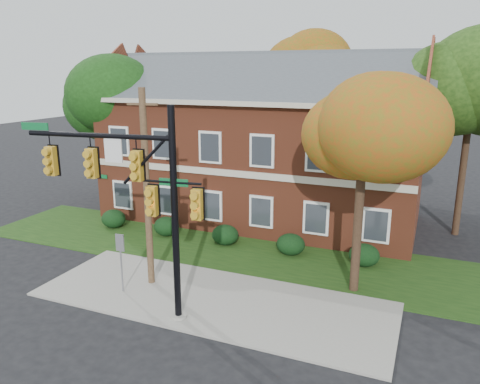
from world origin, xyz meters
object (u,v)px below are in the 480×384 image
at_px(hedge_right, 291,244).
at_px(hedge_far_right, 364,255).
at_px(hedge_far_left, 114,219).
at_px(hedge_left, 167,226).
at_px(apartment_building, 261,136).
at_px(tree_far_rear, 318,68).
at_px(hedge_center, 225,235).
at_px(traffic_signal, 137,189).
at_px(utility_pole, 147,189).
at_px(tree_near_right, 370,128).
at_px(tree_left_rear, 113,103).
at_px(sign_post, 121,254).

xyz_separation_m(hedge_right, hedge_far_right, (3.50, 0.00, 0.00)).
bearing_deg(hedge_far_left, hedge_left, 0.00).
bearing_deg(apartment_building, tree_far_rear, 80.29).
distance_m(hedge_right, hedge_far_right, 3.50).
distance_m(hedge_center, traffic_signal, 8.71).
height_order(apartment_building, traffic_signal, apartment_building).
height_order(apartment_building, utility_pole, apartment_building).
xyz_separation_m(hedge_right, traffic_signal, (-3.34, -7.62, 4.23)).
xyz_separation_m(hedge_center, hedge_right, (3.50, 0.00, 0.00)).
height_order(hedge_far_left, utility_pole, utility_pole).
height_order(tree_far_rear, utility_pole, tree_far_rear).
height_order(hedge_far_left, hedge_left, same).
relative_size(hedge_left, hedge_far_right, 1.00).
bearing_deg(hedge_far_left, hedge_center, 0.00).
height_order(hedge_left, tree_near_right, tree_near_right).
relative_size(hedge_far_right, tree_near_right, 0.16).
bearing_deg(traffic_signal, utility_pole, 109.44).
relative_size(apartment_building, tree_left_rear, 2.12).
height_order(tree_near_right, tree_far_rear, tree_far_rear).
distance_m(hedge_far_left, sign_post, 8.57).
bearing_deg(tree_near_right, apartment_building, 131.77).
distance_m(apartment_building, tree_near_right, 10.97).
bearing_deg(hedge_right, tree_left_rear, 162.63).
height_order(hedge_far_left, tree_near_right, tree_near_right).
relative_size(apartment_building, hedge_center, 13.43).
xyz_separation_m(hedge_far_left, hedge_left, (3.50, 0.00, 0.00)).
distance_m(hedge_far_left, tree_far_rear, 17.61).
bearing_deg(tree_near_right, hedge_far_left, 168.73).
distance_m(apartment_building, hedge_far_right, 9.82).
distance_m(hedge_right, utility_pole, 7.86).
height_order(hedge_right, hedge_far_right, same).
bearing_deg(tree_far_rear, hedge_far_left, -122.50).
bearing_deg(tree_far_rear, hedge_far_right, -66.63).
relative_size(apartment_building, traffic_signal, 2.45).
xyz_separation_m(hedge_far_right, tree_left_rear, (-16.73, 4.14, 6.16)).
xyz_separation_m(hedge_left, tree_far_rear, (4.84, 13.09, 8.32)).
relative_size(tree_far_rear, utility_pole, 1.42).
bearing_deg(hedge_far_right, tree_far_rear, 113.37).
bearing_deg(traffic_signal, hedge_center, 83.89).
distance_m(hedge_far_left, hedge_right, 10.50).
bearing_deg(tree_left_rear, hedge_right, -17.37).
distance_m(hedge_far_left, hedge_far_right, 14.00).
distance_m(hedge_left, tree_far_rear, 16.25).
xyz_separation_m(apartment_building, hedge_left, (-3.50, -5.25, -4.46)).
bearing_deg(apartment_building, traffic_signal, -89.30).
bearing_deg(tree_left_rear, hedge_far_left, -56.58).
height_order(hedge_far_left, hedge_far_right, same).
height_order(apartment_building, hedge_right, apartment_building).
bearing_deg(tree_far_rear, tree_near_right, -69.73).
bearing_deg(tree_far_rear, apartment_building, -99.71).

